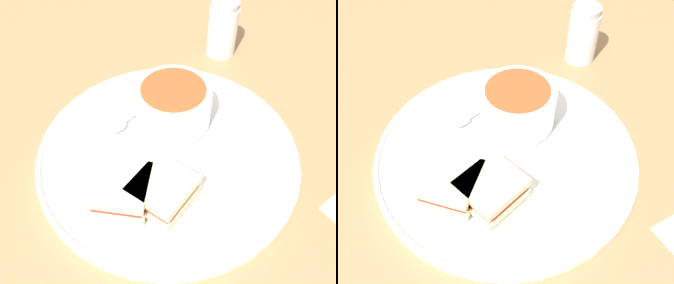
% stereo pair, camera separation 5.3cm
% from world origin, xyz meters
% --- Properties ---
extents(ground_plane, '(2.40, 2.40, 0.00)m').
position_xyz_m(ground_plane, '(0.00, 0.00, 0.00)').
color(ground_plane, '#9E754C').
extents(plate, '(0.36, 0.36, 0.02)m').
position_xyz_m(plate, '(0.00, 0.00, 0.01)').
color(plate, white).
rests_on(plate, ground_plane).
extents(soup_bowl, '(0.11, 0.11, 0.06)m').
position_xyz_m(soup_bowl, '(-0.06, 0.02, 0.05)').
color(soup_bowl, white).
rests_on(soup_bowl, plate).
extents(spoon, '(0.07, 0.09, 0.01)m').
position_xyz_m(spoon, '(-0.06, -0.06, 0.02)').
color(spoon, silver).
rests_on(spoon, plate).
extents(sandwich_half_near, '(0.09, 0.09, 0.03)m').
position_xyz_m(sandwich_half_near, '(0.07, -0.07, 0.03)').
color(sandwich_half_near, beige).
rests_on(sandwich_half_near, plate).
extents(sandwich_half_far, '(0.10, 0.10, 0.03)m').
position_xyz_m(sandwich_half_far, '(0.08, -0.02, 0.03)').
color(sandwich_half_far, beige).
rests_on(sandwich_half_far, plate).
extents(salt_shaker, '(0.05, 0.05, 0.10)m').
position_xyz_m(salt_shaker, '(-0.23, 0.14, 0.05)').
color(salt_shaker, silver).
rests_on(salt_shaker, ground_plane).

